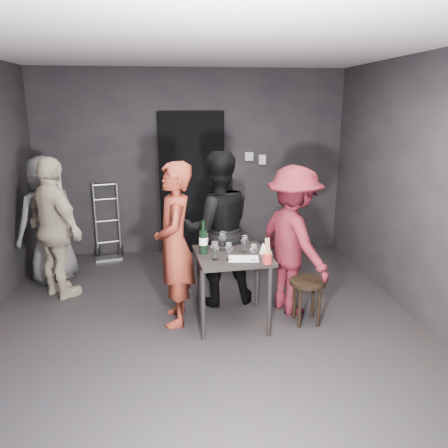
{
  "coord_description": "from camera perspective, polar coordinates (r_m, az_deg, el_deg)",
  "views": [
    {
      "loc": [
        -0.23,
        -3.96,
        2.19
      ],
      "look_at": [
        0.23,
        0.25,
        1.03
      ],
      "focal_mm": 35.0,
      "sensor_mm": 36.0,
      "label": 1
    }
  ],
  "objects": [
    {
      "name": "man_maroon",
      "position": [
        4.67,
        9.05,
        -1.59
      ],
      "size": [
        0.88,
        1.2,
        1.69
      ],
      "primitive_type": "imported",
      "rotation": [
        0.0,
        0.0,
        1.95
      ],
      "color": "maroon",
      "rests_on": "floor"
    },
    {
      "name": "wine_glass_d",
      "position": [
        4.16,
        0.63,
        -3.48
      ],
      "size": [
        0.09,
        0.09,
        0.2
      ],
      "primitive_type": null,
      "rotation": [
        0.0,
        0.0,
        -0.29
      ],
      "color": "white",
      "rests_on": "tasting_table"
    },
    {
      "name": "bystander_cream",
      "position": [
        5.3,
        -21.24,
        0.17
      ],
      "size": [
        1.1,
        1.1,
        1.8
      ],
      "primitive_type": "imported",
      "rotation": [
        0.0,
        0.0,
        2.35
      ],
      "color": "#C5B298",
      "rests_on": "floor"
    },
    {
      "name": "bystander_grey",
      "position": [
        5.87,
        -22.0,
        1.04
      ],
      "size": [
        0.92,
        0.91,
        1.71
      ],
      "primitive_type": "imported",
      "rotation": [
        0.0,
        0.0,
        3.91
      ],
      "color": "slate",
      "rests_on": "floor"
    },
    {
      "name": "breadstick_cup",
      "position": [
        4.09,
        5.7,
        -3.59
      ],
      "size": [
        0.09,
        0.09,
        0.26
      ],
      "rotation": [
        0.0,
        0.0,
        -0.37
      ],
      "color": "#A9201F",
      "rests_on": "tasting_table"
    },
    {
      "name": "wall_front",
      "position": [
        1.7,
        2.41,
        -14.33
      ],
      "size": [
        4.5,
        0.04,
        2.7
      ],
      "primitive_type": "cube",
      "color": "black",
      "rests_on": "ground"
    },
    {
      "name": "stool",
      "position": [
        4.58,
        10.83,
        -8.24
      ],
      "size": [
        0.37,
        0.37,
        0.47
      ],
      "rotation": [
        0.0,
        0.0,
        -0.09
      ],
      "color": "black",
      "rests_on": "floor"
    },
    {
      "name": "wine_glass_e",
      "position": [
        4.17,
        3.9,
        -3.62
      ],
      "size": [
        0.07,
        0.07,
        0.18
      ],
      "primitive_type": null,
      "rotation": [
        0.0,
        0.0,
        -0.05
      ],
      "color": "white",
      "rests_on": "tasting_table"
    },
    {
      "name": "server_red",
      "position": [
        4.37,
        -6.5,
        -1.56
      ],
      "size": [
        0.46,
        0.69,
        1.86
      ],
      "primitive_type": "imported",
      "rotation": [
        0.0,
        0.0,
        -1.55
      ],
      "color": "maroon",
      "rests_on": "floor"
    },
    {
      "name": "wine_bottle",
      "position": [
        4.35,
        -2.73,
        -2.23
      ],
      "size": [
        0.08,
        0.08,
        0.34
      ],
      "rotation": [
        0.0,
        0.0,
        0.15
      ],
      "color": "black",
      "rests_on": "tasting_table"
    },
    {
      "name": "wallbox_lower",
      "position": [
        6.59,
        5.0,
        8.39
      ],
      "size": [
        0.1,
        0.06,
        0.14
      ],
      "primitive_type": "cube",
      "color": "#B7B7B2",
      "rests_on": "wall_back"
    },
    {
      "name": "wallbox_upper",
      "position": [
        6.55,
        3.27,
        8.82
      ],
      "size": [
        0.12,
        0.06,
        0.12
      ],
      "primitive_type": "cube",
      "color": "#B7B7B2",
      "rests_on": "wall_back"
    },
    {
      "name": "tasting_mat",
      "position": [
        4.23,
        2.56,
        -4.55
      ],
      "size": [
        0.31,
        0.23,
        0.0
      ],
      "primitive_type": "cube",
      "rotation": [
        0.0,
        0.0,
        -0.13
      ],
      "color": "white",
      "rests_on": "tasting_table"
    },
    {
      "name": "wine_glass_b",
      "position": [
        4.37,
        -2.48,
        -2.4
      ],
      "size": [
        0.09,
        0.09,
        0.22
      ],
      "primitive_type": null,
      "rotation": [
        0.0,
        0.0,
        -0.06
      ],
      "color": "white",
      "rests_on": "tasting_table"
    },
    {
      "name": "hand_truck",
      "position": [
        6.64,
        -14.84,
        -2.56
      ],
      "size": [
        0.37,
        0.32,
        1.11
      ],
      "rotation": [
        0.0,
        0.0,
        0.25
      ],
      "color": "#B2B2B7",
      "rests_on": "floor"
    },
    {
      "name": "woman_black",
      "position": [
        4.8,
        -0.9,
        0.79
      ],
      "size": [
        1.02,
        0.65,
        1.97
      ],
      "primitive_type": "imported",
      "rotation": [
        0.0,
        0.0,
        3.28
      ],
      "color": "black",
      "rests_on": "floor"
    },
    {
      "name": "floor",
      "position": [
        4.54,
        -2.68,
        -13.58
      ],
      "size": [
        4.5,
        5.0,
        0.02
      ],
      "primitive_type": "cube",
      "color": "black",
      "rests_on": "ground"
    },
    {
      "name": "wall_back",
      "position": [
        6.52,
        -4.27,
        7.9
      ],
      "size": [
        4.5,
        0.04,
        2.7
      ],
      "primitive_type": "cube",
      "color": "black",
      "rests_on": "ground"
    },
    {
      "name": "wine_glass_a",
      "position": [
        4.18,
        -1.21,
        -3.38
      ],
      "size": [
        0.1,
        0.1,
        0.2
      ],
      "primitive_type": null,
      "rotation": [
        0.0,
        0.0,
        -0.33
      ],
      "color": "white",
      "rests_on": "tasting_table"
    },
    {
      "name": "ceiling",
      "position": [
        4.0,
        -3.19,
        22.62
      ],
      "size": [
        4.5,
        5.0,
        0.02
      ],
      "primitive_type": "cube",
      "color": "silver",
      "rests_on": "ground"
    },
    {
      "name": "tasting_table",
      "position": [
        4.41,
        1.1,
        -5.12
      ],
      "size": [
        0.72,
        0.72,
        0.75
      ],
      "rotation": [
        0.0,
        0.0,
        0.1
      ],
      "color": "black",
      "rests_on": "floor"
    },
    {
      "name": "wine_glass_c",
      "position": [
        4.45,
        -0.16,
        -2.11
      ],
      "size": [
        0.11,
        0.11,
        0.22
      ],
      "primitive_type": null,
      "rotation": [
        0.0,
        0.0,
        -0.4
      ],
      "color": "white",
      "rests_on": "tasting_table"
    },
    {
      "name": "reserved_card",
      "position": [
        4.33,
        5.32,
        -3.43
      ],
      "size": [
        0.12,
        0.16,
        0.11
      ],
      "primitive_type": null,
      "rotation": [
        0.0,
        0.0,
        0.29
      ],
      "color": "white",
      "rests_on": "tasting_table"
    },
    {
      "name": "wine_glass_f",
      "position": [
        4.39,
        2.71,
        -2.5
      ],
      "size": [
        0.09,
        0.09,
        0.19
      ],
      "primitive_type": null,
      "rotation": [
        0.0,
        0.0,
        -0.26
      ],
      "color": "white",
      "rests_on": "tasting_table"
    },
    {
      "name": "doorway",
      "position": [
        6.51,
        -4.2,
        5.21
      ],
      "size": [
        0.95,
        0.1,
        2.1
      ],
      "primitive_type": "cube",
      "color": "black",
      "rests_on": "ground"
    },
    {
      "name": "wall_right",
      "position": [
        4.75,
        25.36,
        3.65
      ],
      "size": [
        0.04,
        5.0,
        2.7
      ],
      "primitive_type": "cube",
      "color": "black",
      "rests_on": "ground"
    }
  ]
}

